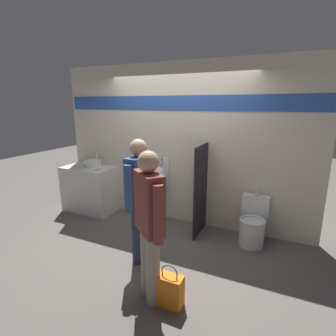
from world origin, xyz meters
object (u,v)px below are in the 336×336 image
Objects in this scene: shopping_bag at (169,290)px; person_in_vest at (140,196)px; cell_phone at (97,170)px; toilet at (253,224)px; sink_basin at (93,163)px; person_with_lanyard at (149,222)px; urinal_near_counter at (158,179)px.

person_in_vest is at bearing 138.91° from shopping_bag.
toilet is at bearing 2.57° from cell_phone.
shopping_bag is at bearing -130.17° from person_in_vest.
person_with_lanyard reaches higher than sink_basin.
person_with_lanyard reaches higher than cell_phone.
person_with_lanyard is (-0.83, -1.64, 0.59)m from toilet.
person_in_vest is 1.01× the size of person_with_lanyard.
sink_basin is at bearing 144.33° from shopping_bag.
toilet is 0.52× the size of person_with_lanyard.
person_in_vest reaches higher than sink_basin.
toilet is (2.99, -0.05, -0.63)m from sink_basin.
urinal_near_counter is 2.47× the size of shopping_bag.
person_with_lanyard is at bearing -140.98° from person_in_vest.
person_in_vest reaches higher than person_with_lanyard.
sink_basin is 0.39× the size of toilet.
person_with_lanyard is 0.75m from shopping_bag.
shopping_bag is (0.23, -0.01, -0.72)m from person_with_lanyard.
sink_basin reaches higher than toilet.
cell_phone is 2.72m from shopping_bag.
toilet is at bearing 69.94° from shopping_bag.
sink_basin is 0.31m from cell_phone.
shopping_bag is at bearing -35.67° from sink_basin.
cell_phone is 2.44m from person_with_lanyard.
sink_basin is 2.03m from person_in_vest.
shopping_bag is (0.69, -0.60, -0.72)m from person_in_vest.
person_with_lanyard is at bearing -38.22° from sink_basin.
urinal_near_counter is 0.72× the size of person_with_lanyard.
person_in_vest is (-1.29, -1.06, 0.60)m from toilet.
person_in_vest is 1.17m from shopping_bag.
cell_phone is 0.09× the size of person_with_lanyard.
person_with_lanyard is (0.46, -0.59, -0.01)m from person_in_vest.
shopping_bag is (-0.60, -1.66, -0.13)m from toilet.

